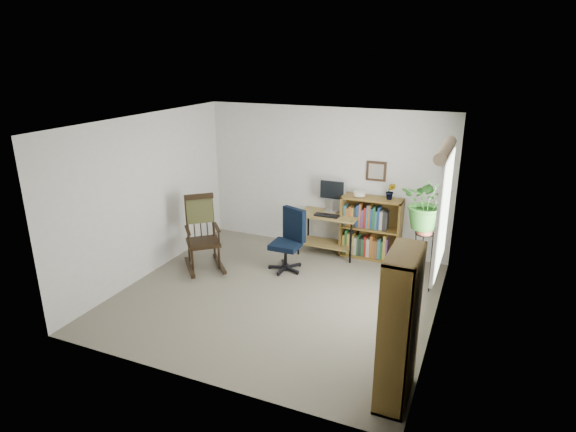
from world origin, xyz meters
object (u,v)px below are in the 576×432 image
at_px(rocking_chair, 203,233).
at_px(low_bookshelf, 371,228).
at_px(desk, 329,234).
at_px(tall_bookshelf, 399,328).
at_px(office_chair, 286,240).

distance_m(rocking_chair, low_bookshelf, 2.69).
distance_m(desk, tall_bookshelf, 3.61).
bearing_deg(tall_bookshelf, office_chair, 133.46).
height_order(rocking_chair, low_bookshelf, rocking_chair).
height_order(rocking_chair, tall_bookshelf, tall_bookshelf).
distance_m(office_chair, low_bookshelf, 1.47).
relative_size(office_chair, rocking_chair, 0.84).
relative_size(desk, low_bookshelf, 0.95).
height_order(office_chair, low_bookshelf, low_bookshelf).
bearing_deg(low_bookshelf, desk, -169.94).
xyz_separation_m(low_bookshelf, tall_bookshelf, (1.06, -3.26, 0.26)).
bearing_deg(desk, tall_bookshelf, -60.99).
relative_size(office_chair, low_bookshelf, 0.96).
bearing_deg(tall_bookshelf, desk, 119.01).
relative_size(rocking_chair, tall_bookshelf, 0.76).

